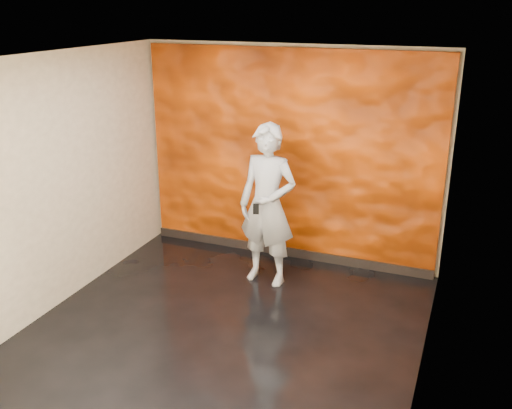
% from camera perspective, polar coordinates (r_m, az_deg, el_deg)
% --- Properties ---
extents(room, '(4.02, 4.02, 2.81)m').
position_cam_1_polar(room, '(5.66, -3.04, 0.18)').
color(room, black).
rests_on(room, ground).
extents(feature_wall, '(3.90, 0.06, 2.75)m').
position_cam_1_polar(feature_wall, '(7.41, 3.29, 4.76)').
color(feature_wall, '#FB5504').
rests_on(feature_wall, ground).
extents(baseboard, '(3.90, 0.04, 0.12)m').
position_cam_1_polar(baseboard, '(7.82, 3.01, -4.70)').
color(baseboard, black).
rests_on(baseboard, ground).
extents(man, '(0.76, 0.54, 1.97)m').
position_cam_1_polar(man, '(6.79, 1.17, -0.09)').
color(man, '#91959F').
rests_on(man, ground).
extents(phone, '(0.07, 0.03, 0.13)m').
position_cam_1_polar(phone, '(6.53, 0.00, -0.45)').
color(phone, black).
rests_on(phone, man).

